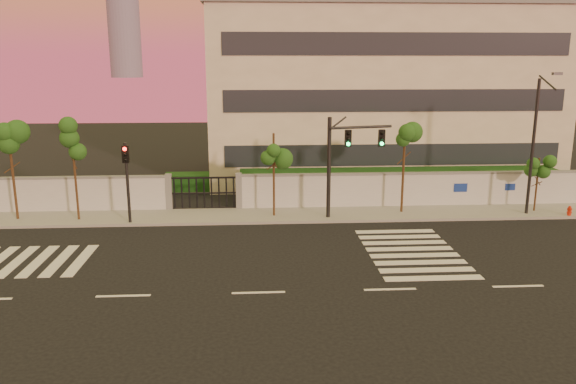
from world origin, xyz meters
name	(u,v)px	position (x,y,z in m)	size (l,w,h in m)	color
ground	(259,293)	(0.00, 0.00, 0.00)	(120.00, 120.00, 0.00)	black
sidewalk	(257,216)	(0.00, 10.50, 0.07)	(60.00, 3.00, 0.15)	gray
perimeter_wall	(258,192)	(0.10, 12.00, 1.07)	(60.00, 0.36, 2.20)	#B3B5BA
hedge_row	(275,186)	(1.17, 14.74, 0.82)	(41.00, 4.25, 1.80)	#163610
institutional_building	(376,93)	(9.00, 21.99, 6.16)	(24.40, 12.40, 12.25)	beige
road_markings	(222,259)	(-1.58, 3.76, 0.01)	(57.00, 7.62, 0.02)	silver
street_tree_b	(11,150)	(-12.89, 10.43, 3.90)	(1.62, 1.29, 5.31)	#382314
street_tree_c	(73,147)	(-9.55, 10.10, 4.09)	(1.46, 1.16, 5.57)	#382314
street_tree_d	(274,156)	(0.98, 10.26, 3.46)	(1.51, 1.20, 4.70)	#382314
street_tree_e	(405,150)	(8.22, 10.62, 3.66)	(1.63, 1.30, 4.97)	#382314
street_tree_f	(538,173)	(15.82, 10.35, 2.35)	(1.30, 1.03, 3.19)	#382314
traffic_signal_main	(342,156)	(4.60, 9.73, 3.53)	(3.51, 0.89, 5.59)	black
traffic_signal_secondary	(127,173)	(-6.70, 9.34, 2.78)	(0.34, 0.34, 4.38)	black
streetlight_east	(535,140)	(15.09, 9.65, 4.28)	(0.47, 1.91, 7.92)	black
fire_hydrant	(569,212)	(17.23, 9.22, 0.35)	(0.27, 0.26, 0.69)	red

